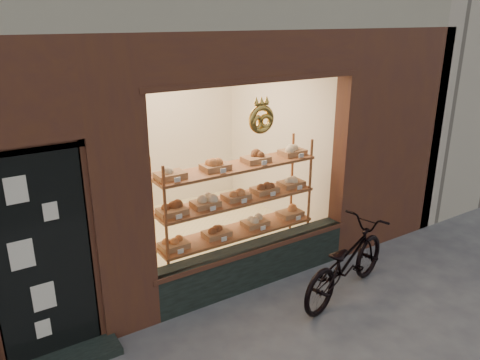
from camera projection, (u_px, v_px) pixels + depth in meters
display_shelf at (236, 210)px, 6.06m from camera, size 2.20×0.45×1.70m
bicycle at (346, 261)px, 5.63m from camera, size 1.81×1.02×0.90m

